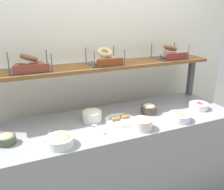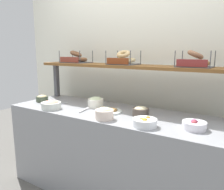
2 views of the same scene
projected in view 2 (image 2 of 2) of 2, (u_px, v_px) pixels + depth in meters
back_wall at (137, 70)px, 2.56m from camera, size 3.29×0.06×2.40m
deli_counter at (111, 153)px, 2.25m from camera, size 2.09×0.70×0.85m
shelf_riser_left at (57, 80)px, 2.87m from camera, size 0.05×0.05×0.40m
upper_shelf at (125, 66)px, 2.31m from camera, size 2.05×0.32×0.03m
bowl_fruit_salad at (145, 122)px, 1.73m from camera, size 0.19×0.19×0.07m
bowl_potato_salad at (104, 113)px, 1.91m from camera, size 0.16×0.16×0.10m
bowl_hummus at (42, 98)px, 2.59m from camera, size 0.13×0.13×0.07m
bowl_tuna_salad at (141, 111)px, 2.01m from camera, size 0.15×0.15×0.09m
bowl_beet_salad at (194, 125)px, 1.67m from camera, size 0.18×0.18×0.07m
bowl_scallion_spread at (96, 102)px, 2.33m from camera, size 0.16×0.16×0.11m
bowl_lox_spread at (51, 105)px, 2.26m from camera, size 0.20×0.20×0.08m
serving_plate_white at (108, 111)px, 2.14m from camera, size 0.26×0.26×0.04m
serving_spoon_near_plate at (86, 109)px, 2.22m from camera, size 0.06×0.17×0.01m
serving_spoon_by_edge at (57, 104)px, 2.42m from camera, size 0.08×0.17×0.01m
bagel_basket_cinnamon_raisin at (76, 59)px, 2.65m from camera, size 0.32×0.26×0.15m
bagel_basket_plain at (123, 60)px, 2.31m from camera, size 0.29×0.26×0.15m
bagel_basket_everything at (195, 62)px, 1.95m from camera, size 0.29×0.24×0.15m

